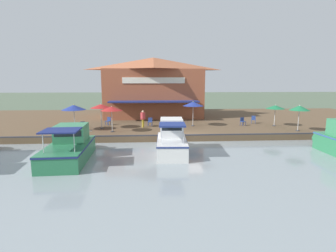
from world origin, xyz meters
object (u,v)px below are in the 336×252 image
(waterfront_restaurant, at_px, (154,87))
(patio_umbrella_by_entrance, at_px, (112,109))
(patio_umbrella_near_quay_edge, at_px, (275,107))
(cafe_chair_beside_entrance, at_px, (83,126))
(cafe_chair_far_corner_seat, at_px, (253,119))
(cafe_chair_under_first_umbrella, at_px, (150,121))
(motorboat_distant_upstream, at_px, (172,140))
(cafe_chair_mid_patio, at_px, (172,124))
(patio_umbrella_back_row, at_px, (101,106))
(cafe_chair_back_row_seat, at_px, (108,121))
(tree_behind_restaurant, at_px, (167,83))
(patio_umbrella_mid_patio_right, at_px, (193,104))
(person_near_entrance, at_px, (143,117))
(cafe_chair_facing_river, at_px, (243,121))
(patio_umbrella_mid_patio_left, at_px, (74,107))
(patio_umbrella_far_corner, at_px, (299,108))
(motorboat_fourth_along, at_px, (71,146))

(waterfront_restaurant, relative_size, patio_umbrella_by_entrance, 5.37)
(patio_umbrella_near_quay_edge, xyz_separation_m, cafe_chair_beside_entrance, (1.46, -19.38, -1.51))
(cafe_chair_beside_entrance, bearing_deg, cafe_chair_far_corner_seat, 100.35)
(cafe_chair_under_first_umbrella, relative_size, motorboat_distant_upstream, 0.15)
(cafe_chair_beside_entrance, xyz_separation_m, cafe_chair_mid_patio, (-0.21, 8.51, 0.00))
(patio_umbrella_back_row, bearing_deg, cafe_chair_back_row_seat, 171.36)
(patio_umbrella_near_quay_edge, height_order, cafe_chair_far_corner_seat, patio_umbrella_near_quay_edge)
(patio_umbrella_near_quay_edge, xyz_separation_m, tree_behind_restaurant, (-14.92, -10.39, 2.39))
(patio_umbrella_mid_patio_right, height_order, cafe_chair_far_corner_seat, patio_umbrella_mid_patio_right)
(patio_umbrella_by_entrance, relative_size, person_near_entrance, 1.40)
(cafe_chair_facing_river, bearing_deg, patio_umbrella_near_quay_edge, 81.24)
(waterfront_restaurant, distance_m, patio_umbrella_back_row, 10.64)
(patio_umbrella_by_entrance, bearing_deg, patio_umbrella_mid_patio_left, -105.75)
(patio_umbrella_far_corner, bearing_deg, motorboat_fourth_along, -73.14)
(waterfront_restaurant, bearing_deg, patio_umbrella_by_entrance, -19.77)
(patio_umbrella_back_row, distance_m, cafe_chair_back_row_seat, 2.77)
(cafe_chair_mid_patio, height_order, motorboat_distant_upstream, motorboat_distant_upstream)
(patio_umbrella_far_corner, xyz_separation_m, cafe_chair_far_corner_seat, (-4.70, -2.44, -1.70))
(patio_umbrella_by_entrance, bearing_deg, motorboat_fourth_along, -15.71)
(patio_umbrella_by_entrance, height_order, cafe_chair_beside_entrance, patio_umbrella_by_entrance)
(patio_umbrella_mid_patio_right, distance_m, motorboat_fourth_along, 13.63)
(motorboat_fourth_along, bearing_deg, cafe_chair_beside_entrance, -171.75)
(patio_umbrella_mid_patio_left, distance_m, cafe_chair_facing_river, 17.15)
(cafe_chair_far_corner_seat, height_order, tree_behind_restaurant, tree_behind_restaurant)
(motorboat_distant_upstream, relative_size, tree_behind_restaurant, 0.85)
(cafe_chair_far_corner_seat, height_order, cafe_chair_mid_patio, same)
(patio_umbrella_mid_patio_left, bearing_deg, motorboat_distant_upstream, 53.98)
(motorboat_fourth_along, bearing_deg, patio_umbrella_back_row, 176.58)
(patio_umbrella_mid_patio_right, relative_size, person_near_entrance, 1.51)
(cafe_chair_mid_patio, bearing_deg, person_near_entrance, -114.80)
(patio_umbrella_far_corner, distance_m, motorboat_fourth_along, 20.20)
(cafe_chair_beside_entrance, xyz_separation_m, tree_behind_restaurant, (-16.38, 8.99, 3.90))
(motorboat_distant_upstream, height_order, tree_behind_restaurant, tree_behind_restaurant)
(cafe_chair_mid_patio, bearing_deg, cafe_chair_far_corner_seat, 108.08)
(patio_umbrella_near_quay_edge, distance_m, cafe_chair_back_row_seat, 17.66)
(motorboat_fourth_along, bearing_deg, cafe_chair_back_row_seat, 175.51)
(patio_umbrella_mid_patio_left, height_order, cafe_chair_far_corner_seat, patio_umbrella_mid_patio_left)
(patio_umbrella_back_row, distance_m, cafe_chair_facing_river, 14.74)
(patio_umbrella_by_entrance, xyz_separation_m, cafe_chair_mid_patio, (-1.01, 5.63, -1.69))
(cafe_chair_under_first_umbrella, distance_m, motorboat_distant_upstream, 8.70)
(patio_umbrella_back_row, height_order, motorboat_fourth_along, patio_umbrella_back_row)
(patio_umbrella_mid_patio_left, bearing_deg, patio_umbrella_by_entrance, 74.25)
(waterfront_restaurant, xyz_separation_m, patio_umbrella_far_corner, (11.64, 13.47, -1.74))
(cafe_chair_facing_river, distance_m, tree_behind_restaurant, 16.57)
(cafe_chair_facing_river, bearing_deg, cafe_chair_back_row_seat, -95.14)
(patio_umbrella_back_row, relative_size, motorboat_distant_upstream, 0.43)
(patio_umbrella_far_corner, height_order, cafe_chair_under_first_umbrella, patio_umbrella_far_corner)
(patio_umbrella_back_row, bearing_deg, patio_umbrella_near_quay_edge, 91.11)
(patio_umbrella_mid_patio_right, height_order, patio_umbrella_far_corner, patio_umbrella_mid_patio_right)
(cafe_chair_under_first_umbrella, bearing_deg, patio_umbrella_by_entrance, -47.51)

